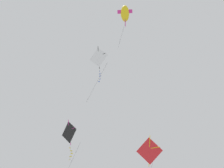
{
  "coord_description": "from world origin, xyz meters",
  "views": [
    {
      "loc": [
        9.3,
        -30.37,
        0.5
      ],
      "look_at": [
        0.77,
        0.11,
        19.29
      ],
      "focal_mm": 63.48,
      "sensor_mm": 36.0,
      "label": 1
    }
  ],
  "objects_px": {
    "kite_diamond_far_centre": "(149,151)",
    "kite_diamond_mid_left": "(99,58)",
    "kite_diamond_low_drifter": "(69,133)",
    "kite_fish_near_left": "(125,14)"
  },
  "relations": [
    {
      "from": "kite_diamond_far_centre",
      "to": "kite_diamond_mid_left",
      "type": "xyz_separation_m",
      "value": [
        -3.8,
        -3.79,
        8.46
      ]
    },
    {
      "from": "kite_diamond_low_drifter",
      "to": "kite_diamond_mid_left",
      "type": "bearing_deg",
      "value": 75.78
    },
    {
      "from": "kite_fish_near_left",
      "to": "kite_diamond_low_drifter",
      "type": "relative_size",
      "value": 0.91
    },
    {
      "from": "kite_diamond_far_centre",
      "to": "kite_diamond_low_drifter",
      "type": "bearing_deg",
      "value": -152.34
    },
    {
      "from": "kite_fish_near_left",
      "to": "kite_diamond_mid_left",
      "type": "bearing_deg",
      "value": -161.61
    },
    {
      "from": "kite_fish_near_left",
      "to": "kite_diamond_low_drifter",
      "type": "height_order",
      "value": "kite_fish_near_left"
    },
    {
      "from": "kite_diamond_mid_left",
      "to": "kite_diamond_low_drifter",
      "type": "height_order",
      "value": "kite_diamond_mid_left"
    },
    {
      "from": "kite_diamond_far_centre",
      "to": "kite_diamond_mid_left",
      "type": "height_order",
      "value": "kite_diamond_mid_left"
    },
    {
      "from": "kite_diamond_far_centre",
      "to": "kite_fish_near_left",
      "type": "xyz_separation_m",
      "value": [
        -1.43,
        -2.43,
        14.53
      ]
    },
    {
      "from": "kite_diamond_low_drifter",
      "to": "kite_fish_near_left",
      "type": "bearing_deg",
      "value": 63.78
    }
  ]
}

